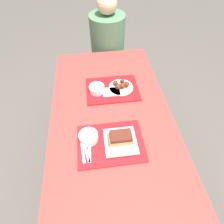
% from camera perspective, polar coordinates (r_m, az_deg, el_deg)
% --- Properties ---
extents(ground_plane, '(12.00, 12.00, 0.00)m').
position_cam_1_polar(ground_plane, '(1.93, -0.10, -14.68)').
color(ground_plane, '#4C4742').
extents(picnic_table, '(0.90, 1.72, 0.73)m').
position_cam_1_polar(picnic_table, '(1.37, -0.14, -3.47)').
color(picnic_table, maroon).
rests_on(picnic_table, ground_plane).
extents(picnic_bench_far, '(0.86, 0.28, 0.45)m').
position_cam_1_polar(picnic_bench_far, '(2.33, -3.61, 14.56)').
color(picnic_bench_far, maroon).
rests_on(picnic_bench_far, ground_plane).
extents(tray_near, '(0.43, 0.32, 0.01)m').
position_cam_1_polar(tray_near, '(1.17, -0.42, -10.11)').
color(tray_near, '#B21419').
rests_on(tray_near, picnic_table).
extents(tray_far, '(0.43, 0.32, 0.01)m').
position_cam_1_polar(tray_far, '(1.49, 0.13, 7.47)').
color(tray_far, '#B21419').
rests_on(tray_far, picnic_table).
extents(bowl_coleslaw_near, '(0.12, 0.12, 0.05)m').
position_cam_1_polar(bowl_coleslaw_near, '(1.16, -7.68, -7.98)').
color(bowl_coleslaw_near, silver).
rests_on(bowl_coleslaw_near, tray_near).
extents(brisket_sandwich_plate, '(0.21, 0.21, 0.09)m').
position_cam_1_polar(brisket_sandwich_plate, '(1.14, 2.82, -8.95)').
color(brisket_sandwich_plate, beige).
rests_on(brisket_sandwich_plate, tray_near).
extents(plastic_fork_near, '(0.05, 0.17, 0.00)m').
position_cam_1_polar(plastic_fork_near, '(1.15, -8.43, -12.26)').
color(plastic_fork_near, white).
rests_on(plastic_fork_near, tray_near).
extents(plastic_knife_near, '(0.02, 0.17, 0.00)m').
position_cam_1_polar(plastic_knife_near, '(1.15, -7.31, -12.16)').
color(plastic_knife_near, white).
rests_on(plastic_knife_near, tray_near).
extents(plastic_spoon_near, '(0.03, 0.17, 0.00)m').
position_cam_1_polar(plastic_spoon_near, '(1.15, -9.54, -12.34)').
color(plastic_spoon_near, white).
rests_on(plastic_spoon_near, tray_near).
extents(bowl_coleslaw_far, '(0.12, 0.12, 0.05)m').
position_cam_1_polar(bowl_coleslaw_far, '(1.45, -4.99, 7.64)').
color(bowl_coleslaw_far, silver).
rests_on(bowl_coleslaw_far, tray_far).
extents(wings_plate_far, '(0.20, 0.20, 0.06)m').
position_cam_1_polar(wings_plate_far, '(1.48, 2.96, 8.58)').
color(wings_plate_far, beige).
rests_on(wings_plate_far, tray_far).
extents(napkin_far, '(0.14, 0.10, 0.01)m').
position_cam_1_polar(napkin_far, '(1.45, -0.17, 6.61)').
color(napkin_far, white).
rests_on(napkin_far, tray_far).
extents(person_seated_across, '(0.38, 0.38, 0.76)m').
position_cam_1_polar(person_seated_across, '(2.13, -1.47, 23.13)').
color(person_seated_across, '#477051').
rests_on(person_seated_across, picnic_bench_far).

